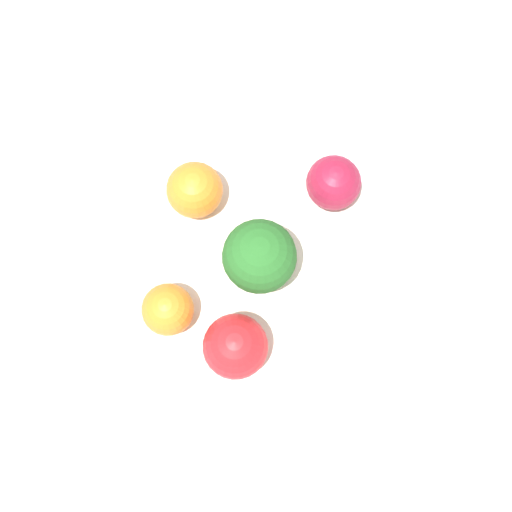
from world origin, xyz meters
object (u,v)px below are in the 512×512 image
at_px(bowl, 256,264).
at_px(orange_front, 195,190).
at_px(broccoli, 259,257).
at_px(apple_green, 235,346).
at_px(orange_back, 168,310).
at_px(apple_red, 334,183).

bearing_deg(bowl, orange_front, 154.20).
xyz_separation_m(broccoli, orange_front, (-0.07, 0.04, -0.02)).
distance_m(apple_green, orange_back, 0.06).
bearing_deg(orange_front, apple_red, 23.69).
bearing_deg(broccoli, apple_green, -84.95).
bearing_deg(apple_red, orange_back, -121.18).
height_order(broccoli, orange_front, broccoli).
xyz_separation_m(broccoli, orange_back, (-0.05, -0.06, -0.02)).
relative_size(apple_red, apple_green, 0.90).
xyz_separation_m(apple_green, orange_back, (-0.06, 0.01, -0.00)).
relative_size(broccoli, apple_red, 1.56).
bearing_deg(orange_back, apple_red, 58.82).
relative_size(bowl, orange_back, 5.47).
height_order(bowl, orange_front, orange_front).
relative_size(apple_red, orange_front, 0.98).
xyz_separation_m(apple_green, orange_front, (-0.08, 0.11, -0.00)).
bearing_deg(bowl, orange_back, -125.74).
bearing_deg(apple_red, broccoli, -111.57).
relative_size(bowl, broccoli, 3.19).
xyz_separation_m(bowl, broccoli, (0.01, -0.01, 0.05)).
height_order(broccoli, apple_green, broccoli).
bearing_deg(orange_back, apple_green, -8.62).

